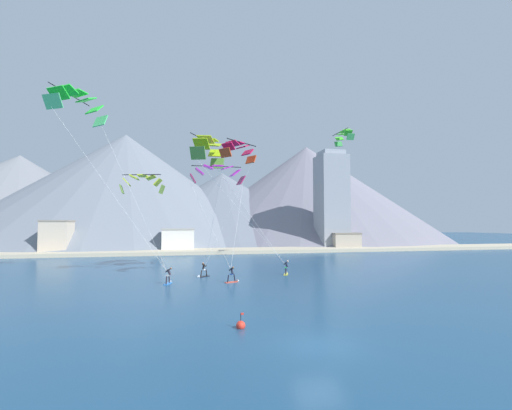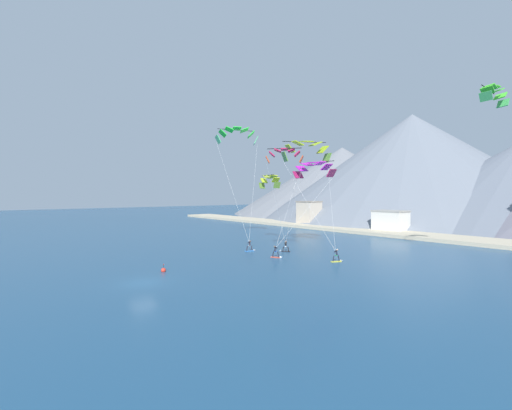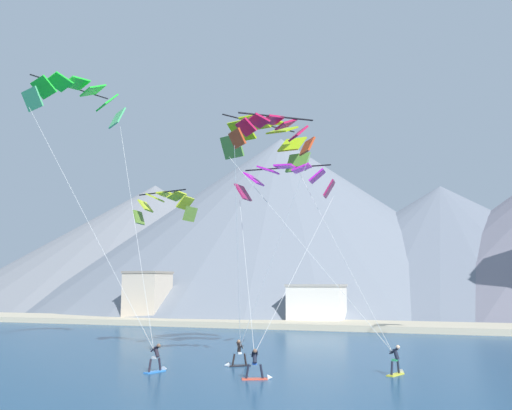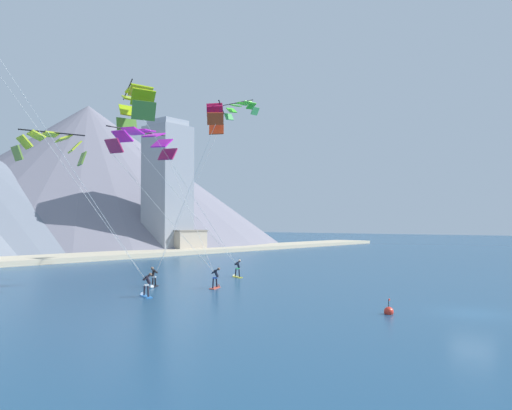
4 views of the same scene
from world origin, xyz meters
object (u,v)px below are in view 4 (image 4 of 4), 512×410
Objects in this scene: parafoil_kite_mid_center at (136,105)px; parafoil_kite_distant_high_outer at (241,108)px; parafoil_kite_far_left at (215,116)px; parafoil_kite_distant_low_drift at (51,144)px; kitesurfer_mid_center at (237,271)px; parafoil_kite_near_trail at (143,140)px; kitesurfer_near_lead at (146,289)px; kitesurfer_near_trail at (216,281)px; kitesurfer_far_left at (153,281)px; race_marker_buoy at (389,311)px.

parafoil_kite_distant_high_outer reaches higher than parafoil_kite_mid_center.
parafoil_kite_far_left reaches higher than parafoil_kite_distant_low_drift.
parafoil_kite_near_trail is (-8.09, 4.47, 12.50)m from kitesurfer_mid_center.
parafoil_kite_distant_low_drift is (-31.36, -8.30, -9.66)m from parafoil_kite_distant_high_outer.
kitesurfer_near_trail is at bearing -5.11° from kitesurfer_near_lead.
parafoil_kite_distant_high_outer is at bearing 25.92° from kitesurfer_far_left.
race_marker_buoy is (8.43, -23.79, -11.30)m from parafoil_kite_distant_low_drift.
parafoil_kite_near_trail is 27.91m from race_marker_buoy.
parafoil_kite_near_trail is (5.79, 8.13, 12.51)m from kitesurfer_near_lead.
parafoil_kite_distant_high_outer reaches higher than parafoil_kite_distant_low_drift.
kitesurfer_far_left is at bearing 135.80° from parafoil_kite_far_left.
race_marker_buoy is (-22.93, -32.08, -20.96)m from parafoil_kite_distant_high_outer.
kitesurfer_far_left is at bearing 124.46° from kitesurfer_near_trail.
kitesurfer_near_trail is 1.76× the size of race_marker_buoy.
race_marker_buoy is (0.15, -24.24, -15.95)m from parafoil_kite_mid_center.
kitesurfer_far_left is at bearing -154.08° from parafoil_kite_distant_high_outer.
kitesurfer_far_left is (-3.01, 4.39, -0.05)m from kitesurfer_near_trail.
parafoil_kite_distant_high_outer is 44.66m from race_marker_buoy.
kitesurfer_far_left is 14.84m from parafoil_kite_far_left.
kitesurfer_near_trail is 0.33× the size of parafoil_kite_distant_low_drift.
parafoil_kite_distant_high_outer is (21.06, 16.09, 20.55)m from kitesurfer_near_trail.
kitesurfer_far_left is 0.32× the size of parafoil_kite_distant_low_drift.
parafoil_kite_distant_high_outer is (21.94, 7.36, 8.03)m from parafoil_kite_near_trail.
parafoil_kite_near_trail is 3.27m from parafoil_kite_mid_center.
kitesurfer_mid_center is at bearing 14.76° from kitesurfer_near_lead.
parafoil_kite_distant_high_outer is at bearing 37.38° from kitesurfer_near_trail.
parafoil_kite_distant_high_outer is at bearing 29.19° from kitesurfer_near_lead.
parafoil_kite_near_trail is at bearing 87.69° from race_marker_buoy.
kitesurfer_near_trail is at bearing -76.17° from parafoil_kite_mid_center.
parafoil_kite_mid_center is 24.89m from parafoil_kite_distant_high_outer.
parafoil_kite_distant_low_drift is at bearing 116.82° from kitesurfer_near_lead.
parafoil_kite_near_trail is at bearing 63.80° from kitesurfer_far_left.
parafoil_kite_mid_center is (0.98, 3.85, 15.59)m from kitesurfer_far_left.
parafoil_kite_far_left is 13.71× the size of race_marker_buoy.
kitesurfer_near_trail is at bearing 83.31° from race_marker_buoy.
parafoil_kite_distant_low_drift is (-9.42, -0.93, -1.62)m from parafoil_kite_near_trail.
race_marker_buoy is at bearing -96.69° from kitesurfer_near_trail.
parafoil_kite_distant_low_drift is at bearing -165.18° from parafoil_kite_distant_high_outer.
kitesurfer_near_lead reaches higher than kitesurfer_far_left.
parafoil_kite_near_trail is 12.45× the size of race_marker_buoy.
race_marker_buoy is (1.14, -20.39, -0.36)m from kitesurfer_far_left.
parafoil_kite_far_left is (1.52, -7.89, 1.38)m from parafoil_kite_near_trail.
parafoil_kite_far_left is at bearing 1.86° from kitesurfer_near_lead.
parafoil_kite_far_left is at bearing -44.20° from kitesurfer_far_left.
parafoil_kite_near_trail is (-0.88, 8.72, 12.51)m from kitesurfer_near_trail.
kitesurfer_near_trail is at bearing -142.62° from parafoil_kite_distant_high_outer.
kitesurfer_far_left is 33.77m from parafoil_kite_distant_high_outer.
kitesurfer_far_left is 0.30× the size of parafoil_kite_distant_high_outer.
race_marker_buoy is (-1.00, -24.72, -12.92)m from parafoil_kite_near_trail.
parafoil_kite_mid_center is 8.04m from parafoil_kite_far_left.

